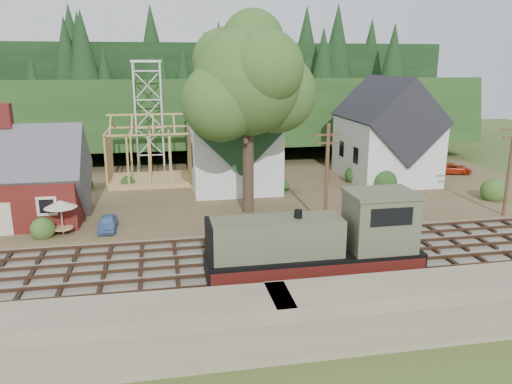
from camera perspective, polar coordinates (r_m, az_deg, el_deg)
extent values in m
plane|color=#384C1E|center=(31.58, -1.36, -8.17)|extent=(140.00, 140.00, 0.00)
cube|color=#7F7259|center=(24.11, 2.07, -15.90)|extent=(64.00, 5.00, 1.60)
cube|color=#726B5B|center=(31.55, -1.36, -8.03)|extent=(64.00, 11.00, 0.16)
cube|color=brown|center=(48.49, -4.83, 0.17)|extent=(64.00, 26.00, 0.30)
cube|color=#1E3F19|center=(71.93, -6.85, 4.77)|extent=(70.00, 28.96, 12.74)
cube|color=black|center=(87.71, -7.60, 6.52)|extent=(80.00, 20.00, 12.00)
cube|color=#551613|center=(42.51, -25.81, -0.50)|extent=(10.00, 7.00, 3.80)
cube|color=#4C4C51|center=(42.10, -26.09, 2.00)|extent=(10.80, 7.41, 7.41)
cube|color=#551613|center=(41.48, -26.76, 7.79)|extent=(0.90, 0.90, 1.80)
cube|color=beige|center=(39.43, -26.96, -2.80)|extent=(1.20, 0.06, 2.40)
cube|color=silver|center=(49.95, -2.87, 4.57)|extent=(8.00, 12.00, 6.40)
cube|color=#1C3E1E|center=(49.49, -2.92, 8.22)|extent=(8.40, 12.96, 8.40)
cube|color=silver|center=(43.39, -1.85, 9.97)|extent=(2.40, 2.40, 4.00)
cone|color=#1C3E1E|center=(43.24, -1.89, 14.33)|extent=(5.37, 5.37, 2.60)
cube|color=silver|center=(53.56, 14.56, 4.80)|extent=(8.00, 10.00, 6.40)
cube|color=black|center=(53.13, 14.78, 8.20)|extent=(8.40, 10.80, 8.40)
cube|color=tan|center=(52.07, -11.89, 1.37)|extent=(8.00, 6.00, 0.50)
cube|color=tan|center=(50.99, -12.29, 8.66)|extent=(8.00, 0.18, 0.18)
cube|color=silver|center=(55.71, -13.59, 8.14)|extent=(0.18, 0.18, 12.00)
cube|color=silver|center=(55.64, -10.68, 8.29)|extent=(0.18, 0.18, 12.00)
cube|color=silver|center=(58.49, -13.47, 8.44)|extent=(0.18, 0.18, 12.00)
cube|color=silver|center=(58.42, -10.70, 8.58)|extent=(0.18, 0.18, 12.00)
cube|color=silver|center=(56.74, -12.44, 14.39)|extent=(3.20, 3.20, 0.25)
cylinder|color=#38281E|center=(40.09, -0.91, 3.23)|extent=(0.90, 0.90, 8.00)
sphere|color=#3A5A22|center=(39.32, -0.95, 12.55)|extent=(8.40, 8.40, 8.40)
sphere|color=#3A5A22|center=(40.84, 2.34, 11.22)|extent=(6.40, 6.40, 6.40)
sphere|color=#3A5A22|center=(38.30, -4.03, 10.22)|extent=(6.00, 6.00, 6.00)
cylinder|color=#4C331E|center=(36.81, 8.08, 1.57)|extent=(0.28, 0.28, 8.00)
cube|color=#4C331E|center=(36.23, 8.26, 6.50)|extent=(2.20, 0.12, 0.12)
cube|color=#4C331E|center=(36.32, 8.22, 5.57)|extent=(1.80, 0.12, 0.12)
cylinder|color=#4C331E|center=(43.94, 26.97, 2.24)|extent=(0.28, 0.28, 8.00)
cube|color=black|center=(29.54, 6.63, -9.22)|extent=(12.30, 2.56, 0.36)
cube|color=black|center=(29.25, 6.67, -7.91)|extent=(12.30, 2.97, 1.13)
cube|color=#545840|center=(28.09, 2.36, -5.20)|extent=(7.38, 2.36, 2.15)
cube|color=#545840|center=(29.85, 13.97, -3.28)|extent=(3.69, 2.87, 3.28)
cube|color=#545840|center=(29.38, 14.17, -0.14)|extent=(3.90, 3.08, 0.21)
cube|color=black|center=(28.38, 15.27, -2.78)|extent=(2.46, 0.06, 1.03)
cube|color=#47120F|center=(27.93, 7.60, -9.06)|extent=(12.30, 0.04, 0.72)
cube|color=#47120F|center=(30.58, 5.83, -6.85)|extent=(12.30, 0.04, 0.72)
cylinder|color=black|center=(28.01, 4.84, -2.75)|extent=(0.45, 0.45, 0.72)
imported|color=#577BBA|center=(38.06, -16.58, -3.41)|extent=(1.29, 3.16, 1.08)
imported|color=#B42D0E|center=(58.96, 21.50, 2.52)|extent=(4.48, 2.87, 1.15)
cylinder|color=silver|center=(38.02, -21.30, -2.91)|extent=(0.10, 0.10, 2.25)
cylinder|color=tan|center=(38.22, -21.21, -3.86)|extent=(1.43, 1.43, 0.08)
cone|color=beige|center=(37.72, -21.46, -1.27)|extent=(2.25, 2.25, 0.51)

